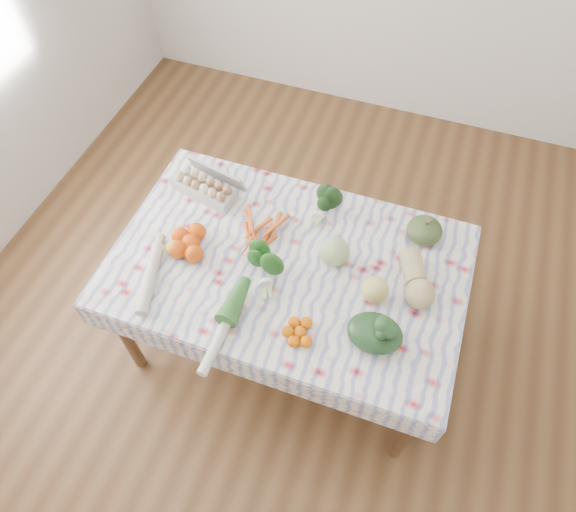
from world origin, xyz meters
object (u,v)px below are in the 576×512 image
object	(u,v)px
dining_table	(288,273)
butternut_squash	(417,278)
cabbage	(335,251)
egg_carton	(204,188)
grapefruit	(375,290)
kabocha_squash	(425,230)

from	to	relation	value
dining_table	butternut_squash	size ratio (longest dim) A/B	5.57
dining_table	cabbage	xyz separation A→B (m)	(0.20, 0.09, 0.15)
egg_carton	grapefruit	bearing A→B (deg)	-5.28
kabocha_squash	grapefruit	world-z (taller)	grapefruit
dining_table	egg_carton	xyz separation A→B (m)	(-0.55, 0.27, 0.13)
butternut_squash	kabocha_squash	bearing A→B (deg)	70.39
egg_carton	butternut_squash	distance (m)	1.15
egg_carton	kabocha_squash	bearing A→B (deg)	17.37
cabbage	butternut_squash	xyz separation A→B (m)	(0.39, -0.02, -0.00)
dining_table	egg_carton	bearing A→B (deg)	154.24
kabocha_squash	grapefruit	distance (m)	0.43
cabbage	egg_carton	bearing A→B (deg)	166.65
kabocha_squash	grapefruit	size ratio (longest dim) A/B	1.43
grapefruit	kabocha_squash	bearing A→B (deg)	70.89
dining_table	grapefruit	size ratio (longest dim) A/B	13.42
dining_table	cabbage	bearing A→B (deg)	24.09
egg_carton	cabbage	size ratio (longest dim) A/B	2.43
egg_carton	cabbage	bearing A→B (deg)	-0.96
cabbage	grapefruit	world-z (taller)	cabbage
dining_table	egg_carton	size ratio (longest dim) A/B	4.69
egg_carton	butternut_squash	size ratio (longest dim) A/B	1.19
cabbage	butternut_squash	distance (m)	0.39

